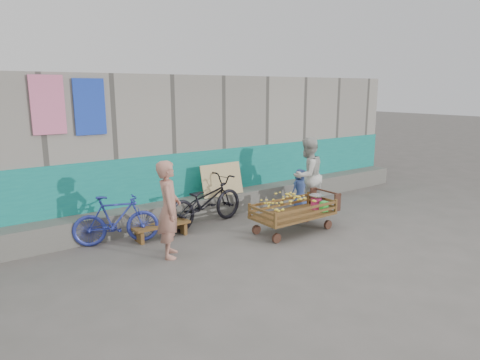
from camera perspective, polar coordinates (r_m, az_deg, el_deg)
ground at (r=7.57m, az=5.15°, el=-9.01°), size 80.00×80.00×0.00m
building_wall at (r=10.53m, az=-9.37°, el=5.09°), size 12.00×3.50×3.00m
banana_cart at (r=8.26m, az=6.99°, el=-3.55°), size 1.76×0.80×0.75m
bench at (r=8.10m, az=-10.47°, el=-6.25°), size 1.08×0.33×0.27m
vendor_man at (r=7.05m, az=-9.45°, el=-3.87°), size 0.61×0.70×1.61m
woman at (r=9.54m, az=8.98°, el=0.60°), size 0.88×0.72×1.69m
child at (r=9.97m, az=8.03°, el=-1.14°), size 0.47×0.33×0.92m
bicycle_dark at (r=8.64m, az=-4.68°, el=-2.85°), size 1.98×0.98×1.00m
bicycle_blue at (r=7.90m, az=-16.19°, el=-5.12°), size 1.55×0.87×0.90m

